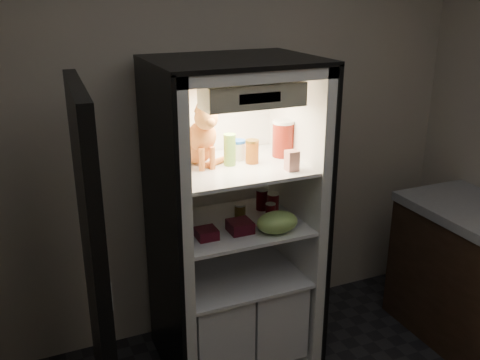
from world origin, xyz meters
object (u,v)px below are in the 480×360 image
object	(u,v)px
parmesan_shaker	(230,150)
salsa_jar	(252,151)
soda_can_b	(273,204)
mayo_tub	(238,150)
pepper_jar	(283,138)
cream_carton	(292,161)
grape_bag	(277,222)
soda_can_c	(270,212)
soda_can_a	(262,199)
berry_box_left	(207,234)
refrigerator	(232,241)
tabby_cat	(199,140)
condiment_jar	(240,211)
berry_box_right	(240,226)

from	to	relation	value
parmesan_shaker	salsa_jar	size ratio (longest dim) A/B	1.32
soda_can_b	mayo_tub	bearing A→B (deg)	162.86
pepper_jar	cream_carton	xyz separation A→B (m)	(-0.08, -0.25, -0.05)
parmesan_shaker	salsa_jar	world-z (taller)	parmesan_shaker
pepper_jar	grape_bag	distance (m)	0.50
soda_can_b	soda_can_c	size ratio (longest dim) A/B	1.19
soda_can_a	grape_bag	bearing A→B (deg)	-100.96
soda_can_c	berry_box_left	world-z (taller)	soda_can_c
refrigerator	mayo_tub	world-z (taller)	refrigerator
tabby_cat	grape_bag	world-z (taller)	tabby_cat
salsa_jar	grape_bag	xyz separation A→B (m)	(0.06, -0.21, -0.36)
soda_can_a	berry_box_left	xyz separation A→B (m)	(-0.45, -0.24, -0.04)
condiment_jar	soda_can_a	bearing A→B (deg)	21.86
tabby_cat	soda_can_a	bearing A→B (deg)	0.64
tabby_cat	soda_can_c	size ratio (longest dim) A/B	3.51
condiment_jar	berry_box_left	xyz separation A→B (m)	(-0.27, -0.17, -0.02)
cream_carton	soda_can_a	size ratio (longest dim) A/B	0.84
soda_can_c	grape_bag	distance (m)	0.15
soda_can_b	grape_bag	xyz separation A→B (m)	(-0.09, -0.24, -0.01)
mayo_tub	condiment_jar	bearing A→B (deg)	-99.92
tabby_cat	cream_carton	distance (m)	0.52
tabby_cat	soda_can_b	bearing A→B (deg)	-11.33
cream_carton	soda_can_a	distance (m)	0.47
berry_box_left	condiment_jar	bearing A→B (deg)	32.34
salsa_jar	berry_box_right	distance (m)	0.42
parmesan_shaker	salsa_jar	distance (m)	0.13
soda_can_b	cream_carton	bearing A→B (deg)	-92.87
refrigerator	condiment_jar	world-z (taller)	refrigerator
soda_can_b	soda_can_a	bearing A→B (deg)	109.26
parmesan_shaker	pepper_jar	bearing A→B (deg)	5.32
tabby_cat	cream_carton	xyz separation A→B (m)	(0.42, -0.30, -0.09)
refrigerator	pepper_jar	size ratio (longest dim) A/B	8.84
condiment_jar	grape_bag	bearing A→B (deg)	-66.16
refrigerator	pepper_jar	xyz separation A→B (m)	(0.32, -0.01, 0.61)
pepper_jar	cream_carton	size ratio (longest dim) A/B	1.95
salsa_jar	soda_can_c	xyz separation A→B (m)	(0.09, -0.06, -0.36)
grape_bag	berry_box_left	size ratio (longest dim) A/B	2.16
cream_carton	grape_bag	xyz separation A→B (m)	(-0.08, -0.01, -0.34)
cream_carton	berry_box_right	bearing A→B (deg)	163.38
parmesan_shaker	berry_box_right	size ratio (longest dim) A/B	1.38
parmesan_shaker	soda_can_c	xyz separation A→B (m)	(0.22, -0.08, -0.38)
mayo_tub	tabby_cat	bearing A→B (deg)	179.44
tabby_cat	condiment_jar	world-z (taller)	tabby_cat
pepper_jar	grape_bag	world-z (taller)	pepper_jar
refrigerator	soda_can_a	distance (m)	0.31
tabby_cat	pepper_jar	world-z (taller)	tabby_cat
pepper_jar	cream_carton	world-z (taller)	pepper_jar
parmesan_shaker	soda_can_b	distance (m)	0.47
salsa_jar	soda_can_c	distance (m)	0.38
condiment_jar	soda_can_b	bearing A→B (deg)	-4.95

